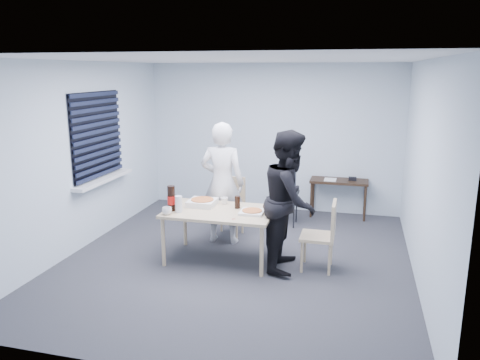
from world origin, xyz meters
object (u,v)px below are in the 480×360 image
(stool, at_px, (286,198))
(soda_bottle, at_px, (171,199))
(chair_far, at_px, (230,202))
(dining_table, at_px, (220,215))
(person_white, at_px, (222,183))
(mug_b, at_px, (224,201))
(person_black, at_px, (290,200))
(backpack, at_px, (286,180))
(chair_right, at_px, (325,231))
(side_table, at_px, (339,184))
(mug_a, at_px, (167,211))

(stool, xyz_separation_m, soda_bottle, (-1.21, -1.85, 0.40))
(chair_far, xyz_separation_m, stool, (0.75, 0.68, -0.07))
(dining_table, xyz_separation_m, chair_far, (-0.14, 0.99, -0.11))
(chair_far, xyz_separation_m, person_white, (-0.03, -0.32, 0.37))
(stool, distance_m, mug_b, 1.55)
(person_black, bearing_deg, backpack, 10.46)
(dining_table, distance_m, person_white, 0.74)
(person_white, bearing_deg, chair_right, 156.89)
(dining_table, bearing_deg, stool, 70.06)
(side_table, bearing_deg, backpack, -140.48)
(person_white, height_order, stool, person_white)
(backpack, xyz_separation_m, mug_b, (-0.63, -1.37, -0.02))
(person_white, distance_m, side_table, 2.32)
(dining_table, relative_size, person_white, 0.80)
(mug_a, bearing_deg, backpack, 59.10)
(chair_far, height_order, stool, chair_far)
(side_table, distance_m, stool, 1.05)
(chair_far, distance_m, mug_a, 1.43)
(side_table, bearing_deg, mug_b, -125.34)
(stool, bearing_deg, person_black, -79.61)
(dining_table, distance_m, mug_b, 0.32)
(person_black, xyz_separation_m, side_table, (0.50, 2.34, -0.32))
(person_black, bearing_deg, stool, 10.39)
(stool, height_order, backpack, backpack)
(side_table, xyz_separation_m, stool, (-0.81, -0.66, -0.13))
(side_table, bearing_deg, dining_table, -121.31)
(dining_table, height_order, mug_b, mug_b)
(chair_far, height_order, side_table, chair_far)
(chair_far, height_order, soda_bottle, soda_bottle)
(chair_far, bearing_deg, backpack, 41.96)
(chair_right, distance_m, side_table, 2.32)
(person_white, height_order, mug_a, person_white)
(chair_far, bearing_deg, side_table, 40.71)
(stool, distance_m, backpack, 0.31)
(dining_table, bearing_deg, chair_far, 97.88)
(backpack, distance_m, soda_bottle, 2.20)
(dining_table, distance_m, soda_bottle, 0.67)
(dining_table, distance_m, mug_a, 0.70)
(mug_a, bearing_deg, chair_right, 10.60)
(chair_right, height_order, person_black, person_black)
(dining_table, height_order, soda_bottle, soda_bottle)
(backpack, bearing_deg, side_table, 30.88)
(chair_right, bearing_deg, dining_table, -179.15)
(chair_far, distance_m, person_white, 0.49)
(person_black, bearing_deg, mug_b, 72.32)
(side_table, distance_m, mug_a, 3.36)
(side_table, xyz_separation_m, mug_a, (-2.02, -2.68, 0.16))
(dining_table, distance_m, chair_right, 1.37)
(dining_table, distance_m, person_black, 0.95)
(person_black, relative_size, mug_b, 17.70)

